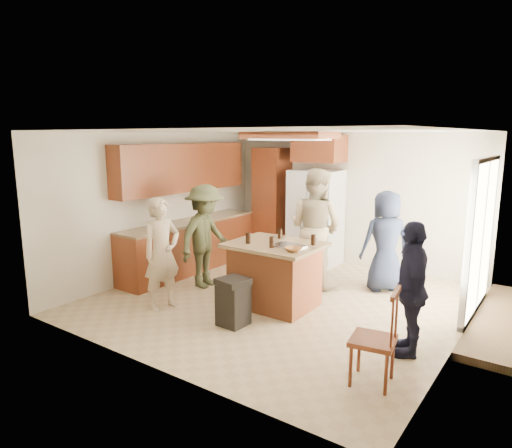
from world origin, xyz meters
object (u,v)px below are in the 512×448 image
Objects in this scene: person_front_left at (162,254)px; spindle_chair at (375,341)px; trash_bin at (233,301)px; person_counter at (205,236)px; refrigerator at (315,218)px; person_behind_right at (386,241)px; person_behind_left at (315,228)px; kitchen_island at (275,274)px; person_side_right at (411,288)px.

spindle_chair is (3.24, -0.25, -0.34)m from person_front_left.
trash_bin is at bearing -76.18° from person_front_left.
trash_bin is 2.06m from spindle_chair.
trash_bin is at bearing 170.79° from spindle_chair.
refrigerator is (0.81, 2.25, 0.06)m from person_counter.
person_front_left is 1.00× the size of person_behind_right.
refrigerator is 3.33m from trash_bin.
person_counter is at bearing 16.90° from person_front_left.
person_behind_left is 1.28m from kitchen_island.
spindle_chair reaches higher than kitchen_island.
person_behind_left is 1.80m from person_counter.
person_behind_right is 1.93m from kitchen_island.
refrigerator is at bearing 99.29° from trash_bin.
person_front_left is 3.39m from refrigerator.
kitchen_island is at bearing -75.83° from refrigerator.
person_behind_left reaches higher than spindle_chair.
spindle_chair is (1.97, -1.22, -0.02)m from kitchen_island.
person_front_left is 1.63m from kitchen_island.
trash_bin is (1.34, -0.99, -0.52)m from person_counter.
person_behind_left is 1.26× the size of person_side_right.
spindle_chair is (3.37, -1.32, -0.38)m from person_counter.
kitchen_island is at bearing -42.53° from person_front_left.
person_front_left is at bearing -174.78° from person_counter.
refrigerator is 2.46m from kitchen_island.
person_behind_left reaches higher than trash_bin.
trash_bin is (-0.06, -0.89, -0.16)m from kitchen_island.
person_behind_right is 1.25× the size of kitchen_island.
kitchen_island is (-2.04, 0.37, -0.29)m from person_side_right.
person_behind_left reaches higher than person_counter.
spindle_chair is at bearing -29.80° from person_side_right.
person_side_right is 2.21m from trash_bin.
person_front_left is 1.04× the size of person_side_right.
kitchen_island is at bearing -125.11° from person_side_right.
kitchen_island is (0.59, -2.35, -0.43)m from refrigerator.
trash_bin is (0.53, -3.24, -0.58)m from refrigerator.
kitchen_island is 2.03× the size of trash_bin.
person_behind_left is 3.14m from spindle_chair.
kitchen_island is (1.27, 0.98, -0.32)m from person_front_left.
person_behind_right is 1.82m from refrigerator.
person_behind_right is 2.19m from person_side_right.
trash_bin is at bearing -80.71° from refrigerator.
person_behind_left reaches higher than person_side_right.
spindle_chair is at bearing -54.36° from refrigerator.
person_counter reaches higher than kitchen_island.
person_counter is at bearing 176.24° from kitchen_island.
person_counter is at bearing 158.67° from spindle_chair.
refrigerator reaches higher than trash_bin.
person_behind_right is 0.96× the size of person_counter.
spindle_chair is (-0.07, -0.85, -0.31)m from person_side_right.
person_behind_left is at bearing -62.32° from refrigerator.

